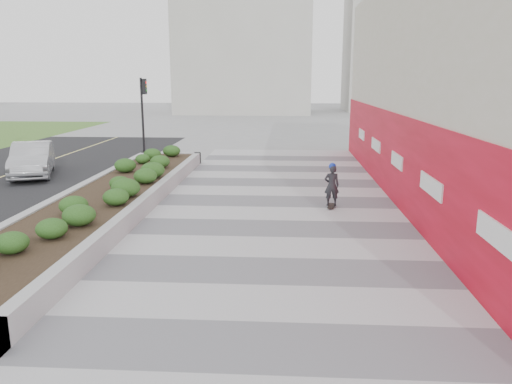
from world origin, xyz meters
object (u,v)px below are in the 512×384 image
planter (109,195)px  skateboarder (332,185)px  traffic_signal_near (143,106)px  car_silver (32,159)px

planter → skateboarder: 7.30m
traffic_signal_near → car_silver: size_ratio=0.95×
skateboarder → car_silver: (-12.52, 4.77, -0.03)m
traffic_signal_near → planter: bearing=-80.7°
planter → skateboarder: size_ratio=12.03×
car_silver → skateboarder: bearing=-42.4°
traffic_signal_near → skateboarder: 13.63m
skateboarder → car_silver: skateboarder is taller
car_silver → traffic_signal_near: bearing=34.8°
planter → skateboarder: bearing=3.6°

